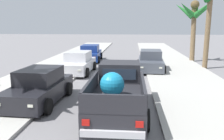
{
  "coord_description": "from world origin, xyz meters",
  "views": [
    {
      "loc": [
        1.28,
        -1.36,
        3.45
      ],
      "look_at": [
        0.31,
        10.29,
        1.2
      ],
      "focal_mm": 38.36,
      "sensor_mm": 36.0,
      "label": 1
    }
  ],
  "objects_px": {
    "pickup_truck": "(118,93)",
    "car_right_near": "(40,87)",
    "car_right_mid": "(90,54)",
    "car_left_near": "(151,61)",
    "car_left_far": "(78,63)",
    "palm_tree_left_mid": "(195,14)"
  },
  "relations": [
    {
      "from": "car_right_near",
      "to": "car_left_near",
      "type": "bearing_deg",
      "value": 55.63
    },
    {
      "from": "palm_tree_left_mid",
      "to": "car_left_far",
      "type": "bearing_deg",
      "value": -146.2
    },
    {
      "from": "car_left_far",
      "to": "pickup_truck",
      "type": "bearing_deg",
      "value": -66.66
    },
    {
      "from": "car_right_mid",
      "to": "car_left_far",
      "type": "bearing_deg",
      "value": -88.9
    },
    {
      "from": "pickup_truck",
      "to": "car_right_near",
      "type": "height_order",
      "value": "pickup_truck"
    },
    {
      "from": "pickup_truck",
      "to": "car_left_far",
      "type": "distance_m",
      "value": 8.27
    },
    {
      "from": "car_right_mid",
      "to": "car_left_far",
      "type": "distance_m",
      "value": 5.6
    },
    {
      "from": "pickup_truck",
      "to": "palm_tree_left_mid",
      "type": "height_order",
      "value": "palm_tree_left_mid"
    },
    {
      "from": "car_right_near",
      "to": "car_right_mid",
      "type": "distance_m",
      "value": 12.23
    },
    {
      "from": "car_left_near",
      "to": "car_right_near",
      "type": "relative_size",
      "value": 1.0
    },
    {
      "from": "car_left_near",
      "to": "car_right_mid",
      "type": "relative_size",
      "value": 1.0
    },
    {
      "from": "car_right_mid",
      "to": "palm_tree_left_mid",
      "type": "relative_size",
      "value": 0.77
    },
    {
      "from": "pickup_truck",
      "to": "car_right_mid",
      "type": "height_order",
      "value": "pickup_truck"
    },
    {
      "from": "pickup_truck",
      "to": "car_right_mid",
      "type": "distance_m",
      "value": 13.62
    },
    {
      "from": "pickup_truck",
      "to": "car_left_near",
      "type": "bearing_deg",
      "value": 77.83
    },
    {
      "from": "car_left_far",
      "to": "car_left_near",
      "type": "bearing_deg",
      "value": 14.52
    },
    {
      "from": "car_right_mid",
      "to": "car_left_far",
      "type": "height_order",
      "value": "same"
    },
    {
      "from": "pickup_truck",
      "to": "car_right_mid",
      "type": "xyz_separation_m",
      "value": [
        -3.38,
        13.2,
        -0.09
      ]
    },
    {
      "from": "pickup_truck",
      "to": "car_right_near",
      "type": "bearing_deg",
      "value": 164.69
    },
    {
      "from": "pickup_truck",
      "to": "car_left_near",
      "type": "distance_m",
      "value": 9.15
    },
    {
      "from": "car_right_near",
      "to": "palm_tree_left_mid",
      "type": "xyz_separation_m",
      "value": [
        9.69,
        12.95,
        3.62
      ]
    },
    {
      "from": "car_left_near",
      "to": "palm_tree_left_mid",
      "type": "xyz_separation_m",
      "value": [
        4.23,
        4.97,
        3.62
      ]
    }
  ]
}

